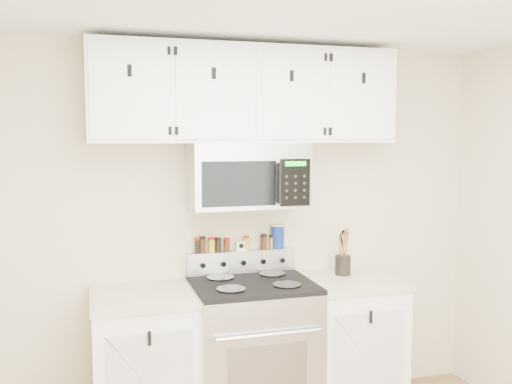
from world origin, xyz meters
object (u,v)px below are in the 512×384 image
Objects in this scene: utensil_crock at (343,263)px; salt_canister at (278,236)px; microwave at (247,175)px; range at (253,352)px.

salt_canister is (-0.43, 0.16, 0.19)m from utensil_crock.
microwave is 2.40× the size of utensil_crock.
utensil_crock is (0.69, 0.12, 0.51)m from range.
salt_canister reaches higher than utensil_crock.
microwave is at bearing 89.77° from range.
microwave is at bearing 179.77° from utensil_crock.
salt_canister is at bearing 159.70° from utensil_crock.
utensil_crock is 1.85× the size of salt_canister.
salt_canister reaches higher than range.
utensil_crock is at bearing -0.23° from microwave.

